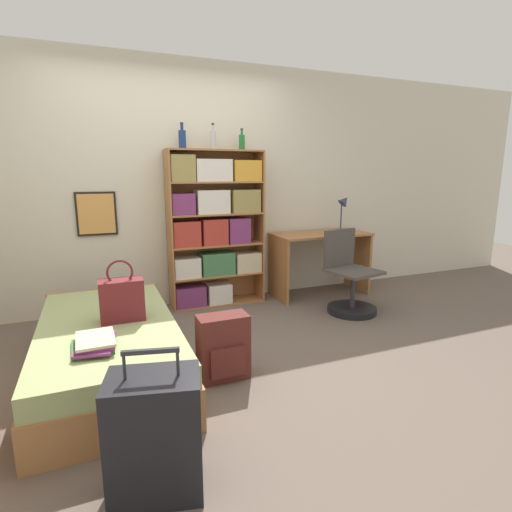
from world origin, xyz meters
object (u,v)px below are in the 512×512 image
Objects in this scene: suitcase at (155,435)px; desk_chair at (349,287)px; desk at (320,252)px; bottle_green at (182,139)px; handbag at (122,299)px; desk_lamp at (344,206)px; backpack at (223,348)px; bottle_clear at (242,142)px; bed at (109,348)px; bottle_brown at (213,140)px; book_stack_on_bed at (95,343)px; bookcase at (214,227)px.

suitcase is 0.82× the size of desk_chair.
suitcase is at bearing -133.89° from desk.
suitcase is 3.02m from bottle_green.
handbag is at bearing 91.86° from suitcase.
backpack is at bearing -142.47° from desk_lamp.
suitcase is 3.30m from desk.
desk_lamp is at bearing -3.99° from bottle_clear.
bed is at bearing -155.20° from desk.
bed is at bearing 170.96° from handbag.
backpack is (-0.44, -1.65, -1.55)m from bottle_brown.
book_stack_on_bed is at bearing -150.14° from desk_lamp.
backpack is (-0.42, -1.62, -0.63)m from bookcase.
bookcase is at bearing -128.18° from bottle_brown.
backpack is at bearing -138.36° from desk.
suitcase is at bearing -112.16° from bookcase.
desk_lamp is at bearing 61.94° from desk_chair.
bookcase is at bearing 46.95° from bed.
book_stack_on_bed is at bearing -126.31° from bottle_brown.
handbag reaches higher than backpack.
desk_lamp is 0.95× the size of backpack.
book_stack_on_bed is at bearing -118.62° from bottle_green.
bottle_green is (0.95, 1.74, 1.34)m from book_stack_on_bed.
bookcase is at bearing 67.84° from suitcase.
desk reaches higher than bed.
handbag is 1.26m from suitcase.
bottle_green is (-0.30, 0.04, 0.92)m from bookcase.
bottle_clear reaches higher than bookcase.
bottle_green is 1.14× the size of bottle_clear.
bottle_green is 0.58× the size of desk_lamp.
desk_lamp reaches higher than desk.
suitcase is at bearing -88.14° from handbag.
book_stack_on_bed is 3.36m from desk_lamp.
book_stack_on_bed is 2.70m from bottle_clear.
desk_chair is at bearing -32.14° from bookcase.
bottle_green reaches higher than handbag.
bookcase is at bearing 75.53° from backpack.
bottle_brown is 0.57× the size of backpack.
book_stack_on_bed is 0.21× the size of bookcase.
book_stack_on_bed is 0.76× the size of backpack.
suitcase is 1.06m from backpack.
backpack is at bearing -94.11° from bottle_green.
desk_chair is (2.25, 1.72, -0.02)m from suitcase.
desk_lamp is (2.68, 1.21, 0.48)m from handbag.
handbag is 1.00× the size of desk_lamp.
desk_lamp is 2.70m from backpack.
handbag is 2.26m from bottle_clear.
bottle_green reaches higher than bed.
handbag is at bearing -129.88° from bookcase.
desk_chair is (1.54, -0.82, -1.51)m from bottle_green.
desk is at bearing 87.47° from desk_chair.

